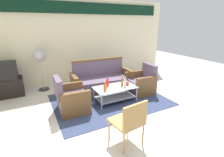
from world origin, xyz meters
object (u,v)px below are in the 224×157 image
object	(u,v)px
couch	(102,81)
bottle_orange	(105,88)
bottle_brown	(122,82)
wicker_chair	(130,120)
bottle_clear	(125,83)
bottle_red	(107,83)
tv_stand	(8,87)
coffee_table	(115,92)
television	(4,71)
cup	(127,84)
armchair_right	(141,84)
armchair_left	(72,100)
pedestal_fan	(40,58)

from	to	relation	value
couch	bottle_orange	xyz separation A→B (m)	(-0.32, -0.93, 0.18)
bottle_brown	wicker_chair	bearing A→B (deg)	-116.65
bottle_clear	bottle_red	distance (m)	0.46
bottle_orange	tv_stand	bearing A→B (deg)	140.41
coffee_table	bottle_orange	size ratio (longest dim) A/B	4.89
coffee_table	bottle_brown	xyz separation A→B (m)	(0.20, -0.01, 0.25)
bottle_orange	television	world-z (taller)	television
bottle_clear	cup	size ratio (longest dim) A/B	2.86
cup	bottle_red	bearing A→B (deg)	160.60
couch	tv_stand	size ratio (longest dim) A/B	2.29
bottle_red	armchair_right	bearing A→B (deg)	1.43
couch	coffee_table	bearing A→B (deg)	94.29
armchair_right	bottle_orange	distance (m)	1.36
armchair_left	pedestal_fan	size ratio (longest dim) A/B	0.67
bottle_brown	wicker_chair	size ratio (longest dim) A/B	0.33
cup	armchair_right	bearing A→B (deg)	18.38
armchair_right	cup	size ratio (longest dim) A/B	8.50
bottle_red	coffee_table	bearing A→B (deg)	-42.26
bottle_red	cup	xyz separation A→B (m)	(0.50, -0.18, -0.06)
bottle_red	wicker_chair	size ratio (longest dim) A/B	0.33
coffee_table	bottle_orange	distance (m)	0.43
tv_stand	wicker_chair	world-z (taller)	wicker_chair
bottle_orange	bottle_brown	bearing A→B (deg)	10.77
armchair_left	couch	bearing A→B (deg)	126.52
armchair_right	coffee_table	distance (m)	0.98
bottle_brown	pedestal_fan	world-z (taller)	pedestal_fan
bottle_red	pedestal_fan	distance (m)	2.23
bottle_clear	tv_stand	world-z (taller)	bottle_clear
coffee_table	wicker_chair	world-z (taller)	wicker_chair
bottle_brown	tv_stand	size ratio (longest dim) A/B	0.35
couch	armchair_left	size ratio (longest dim) A/B	2.15
couch	television	world-z (taller)	television
cup	tv_stand	size ratio (longest dim) A/B	0.12
armchair_left	bottle_brown	distance (m)	1.38
coffee_table	television	xyz separation A→B (m)	(-2.55, 1.72, 0.49)
bottle_orange	television	size ratio (longest dim) A/B	0.37
cup	tv_stand	world-z (taller)	tv_stand
bottle_brown	cup	bearing A→B (deg)	-11.55
cup	television	xyz separation A→B (m)	(-2.90, 1.75, 0.30)
coffee_table	bottle_clear	world-z (taller)	bottle_clear
couch	coffee_table	world-z (taller)	couch
couch	bottle_orange	distance (m)	1.00
armchair_left	coffee_table	size ratio (longest dim) A/B	0.77
coffee_table	bottle_clear	size ratio (longest dim) A/B	3.85
bottle_clear	bottle_red	world-z (taller)	bottle_clear
tv_stand	television	bearing A→B (deg)	88.12
armchair_right	bottle_orange	xyz separation A→B (m)	(-1.31, -0.28, 0.21)
pedestal_fan	bottle_red	bearing A→B (deg)	-48.20
couch	bottle_red	xyz separation A→B (m)	(-0.13, -0.68, 0.20)
cup	tv_stand	bearing A→B (deg)	148.90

